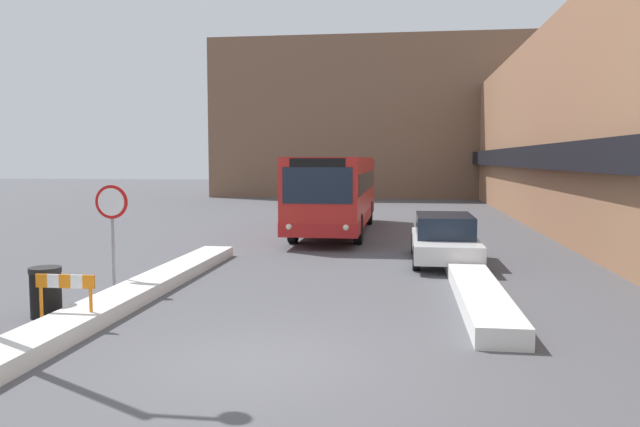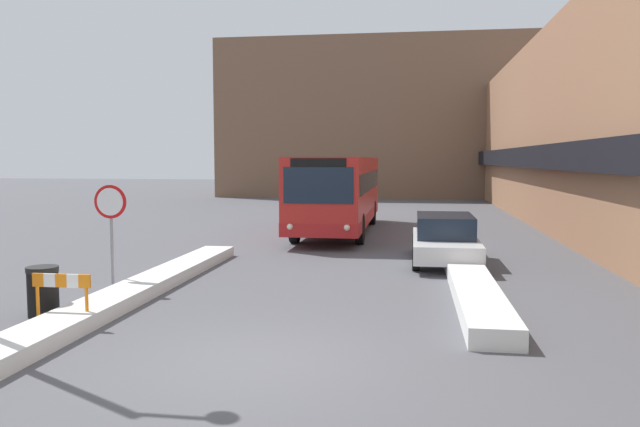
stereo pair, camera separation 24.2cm
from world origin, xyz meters
name	(u,v)px [view 2 (the right image)]	position (x,y,z in m)	size (l,w,h in m)	color
ground_plane	(253,362)	(0.00, 0.00, 0.00)	(160.00, 160.00, 0.00)	#515156
building_row_right	(570,135)	(9.97, 24.00, 4.17)	(5.50, 60.00, 8.37)	#996B4C
building_backdrop_far	(385,120)	(0.00, 42.16, 6.11)	(26.00, 8.00, 12.22)	brown
snow_bank_left	(139,289)	(-3.60, 4.01, 0.14)	(0.90, 11.49, 0.29)	silver
snow_bank_right	(471,282)	(3.60, 5.64, 0.18)	(0.90, 9.29, 0.37)	silver
city_bus	(338,191)	(-0.68, 16.27, 1.66)	(2.59, 11.01, 3.03)	red
parked_car_front	(445,238)	(3.20, 9.46, 0.70)	(1.83, 4.67, 1.37)	silver
stop_sign	(111,214)	(-4.48, 4.54, 1.73)	(0.76, 0.08, 2.38)	gray
trash_bin	(43,291)	(-4.59, 2.02, 0.48)	(0.59, 0.59, 0.95)	black
construction_barricade	(62,289)	(-3.85, 1.43, 0.67)	(1.10, 0.06, 0.94)	orange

